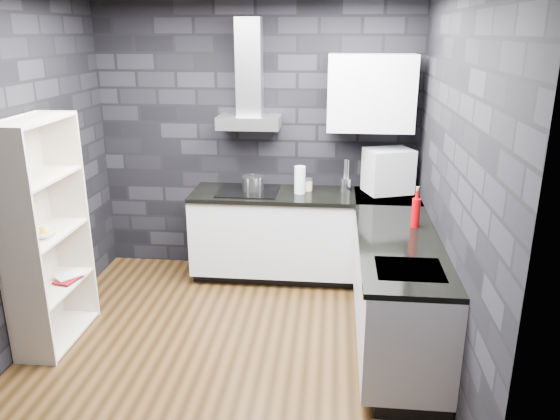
% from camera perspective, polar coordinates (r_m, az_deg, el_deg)
% --- Properties ---
extents(ground, '(3.20, 3.20, 0.00)m').
position_cam_1_polar(ground, '(4.54, -5.12, -13.74)').
color(ground, '#402913').
extents(wall_back, '(3.20, 0.05, 2.70)m').
position_cam_1_polar(wall_back, '(5.56, -2.38, 7.33)').
color(wall_back, black).
rests_on(wall_back, ground).
extents(wall_front, '(3.20, 0.05, 2.70)m').
position_cam_1_polar(wall_front, '(2.52, -12.93, -6.89)').
color(wall_front, black).
rests_on(wall_front, ground).
extents(wall_left, '(0.05, 3.20, 2.70)m').
position_cam_1_polar(wall_left, '(4.60, -25.97, 3.18)').
color(wall_left, black).
rests_on(wall_left, ground).
extents(wall_right, '(0.05, 3.20, 2.70)m').
position_cam_1_polar(wall_right, '(4.01, 17.78, 2.17)').
color(wall_right, black).
rests_on(wall_right, ground).
extents(toekick_back, '(2.18, 0.50, 0.10)m').
position_cam_1_polar(toekick_back, '(5.64, 2.45, -6.42)').
color(toekick_back, black).
rests_on(toekick_back, ground).
extents(toekick_right, '(0.50, 1.78, 0.10)m').
position_cam_1_polar(toekick_right, '(4.57, 12.33, -13.20)').
color(toekick_right, black).
rests_on(toekick_right, ground).
extents(counter_back_cab, '(2.20, 0.60, 0.76)m').
position_cam_1_polar(counter_back_cab, '(5.43, 2.49, -2.47)').
color(counter_back_cab, silver).
rests_on(counter_back_cab, ground).
extents(counter_right_cab, '(0.60, 1.80, 0.76)m').
position_cam_1_polar(counter_right_cab, '(4.35, 12.19, -8.36)').
color(counter_right_cab, silver).
rests_on(counter_right_cab, ground).
extents(counter_back_top, '(2.20, 0.62, 0.04)m').
position_cam_1_polar(counter_back_top, '(5.30, 2.54, 1.54)').
color(counter_back_top, black).
rests_on(counter_back_top, counter_back_cab).
extents(counter_right_top, '(0.62, 1.80, 0.04)m').
position_cam_1_polar(counter_right_top, '(4.19, 12.41, -3.46)').
color(counter_right_top, black).
rests_on(counter_right_top, counter_right_cab).
extents(counter_corner_top, '(0.62, 0.62, 0.04)m').
position_cam_1_polar(counter_corner_top, '(5.32, 11.18, 1.29)').
color(counter_corner_top, black).
rests_on(counter_corner_top, counter_right_cab).
extents(hood_body, '(0.60, 0.34, 0.12)m').
position_cam_1_polar(hood_body, '(5.34, -3.25, 9.16)').
color(hood_body, '#ADAEB2').
rests_on(hood_body, wall_back).
extents(hood_chimney, '(0.24, 0.20, 0.90)m').
position_cam_1_polar(hood_chimney, '(5.35, -3.22, 14.68)').
color(hood_chimney, '#ADAEB2').
rests_on(hood_chimney, hood_body).
extents(upper_cabinet, '(0.80, 0.35, 0.70)m').
position_cam_1_polar(upper_cabinet, '(5.24, 9.49, 11.97)').
color(upper_cabinet, silver).
rests_on(upper_cabinet, wall_back).
extents(cooktop, '(0.58, 0.50, 0.01)m').
position_cam_1_polar(cooktop, '(5.36, -3.34, 2.01)').
color(cooktop, black).
rests_on(cooktop, counter_back_top).
extents(sink_rim, '(0.44, 0.40, 0.01)m').
position_cam_1_polar(sink_rim, '(3.73, 13.38, -6.08)').
color(sink_rim, '#ADAEB2').
rests_on(sink_rim, counter_right_top).
extents(pot, '(0.25, 0.25, 0.12)m').
position_cam_1_polar(pot, '(5.35, -2.84, 2.77)').
color(pot, silver).
rests_on(pot, cooktop).
extents(glass_vase, '(0.13, 0.13, 0.27)m').
position_cam_1_polar(glass_vase, '(5.26, 2.09, 3.17)').
color(glass_vase, white).
rests_on(glass_vase, counter_back_top).
extents(storage_jar, '(0.11, 0.11, 0.11)m').
position_cam_1_polar(storage_jar, '(5.37, 2.92, 2.60)').
color(storage_jar, '#D1B490').
rests_on(storage_jar, counter_back_top).
extents(utensil_crock, '(0.11, 0.11, 0.13)m').
position_cam_1_polar(utensil_crock, '(5.37, 6.86, 2.61)').
color(utensil_crock, silver).
rests_on(utensil_crock, counter_back_top).
extents(appliance_garage, '(0.51, 0.45, 0.42)m').
position_cam_1_polar(appliance_garage, '(5.33, 11.24, 4.04)').
color(appliance_garage, '#ACAEB4').
rests_on(appliance_garage, counter_back_top).
extents(red_bottle, '(0.07, 0.07, 0.23)m').
position_cam_1_polar(red_bottle, '(4.48, 13.99, -0.28)').
color(red_bottle, '#AB0207').
rests_on(red_bottle, counter_right_top).
extents(bookshelf, '(0.37, 0.81, 1.80)m').
position_cam_1_polar(bookshelf, '(4.59, -23.27, -2.39)').
color(bookshelf, beige).
rests_on(bookshelf, ground).
extents(fruit_bowl, '(0.27, 0.27, 0.06)m').
position_cam_1_polar(fruit_bowl, '(4.53, -23.68, -2.21)').
color(fruit_bowl, white).
rests_on(fruit_bowl, bookshelf).
extents(book_red, '(0.16, 0.05, 0.21)m').
position_cam_1_polar(book_red, '(4.80, -22.12, -5.55)').
color(book_red, maroon).
rests_on(book_red, bookshelf).
extents(book_second, '(0.14, 0.12, 0.22)m').
position_cam_1_polar(book_second, '(4.85, -21.63, -4.96)').
color(book_second, '#B2B2B2').
rests_on(book_second, bookshelf).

